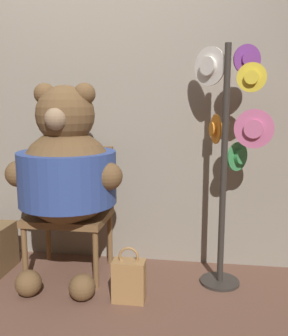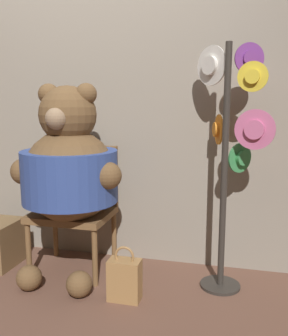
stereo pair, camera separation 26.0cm
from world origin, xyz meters
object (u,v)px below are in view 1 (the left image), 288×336
(hat_display_rack, at_px, (229,144))
(handbag_on_ground, at_px, (129,280))
(teddy_bear, at_px, (67,171))
(chair, at_px, (72,204))

(hat_display_rack, relative_size, handbag_on_ground, 4.50)
(teddy_bear, bearing_deg, chair, 99.47)
(chair, relative_size, handbag_on_ground, 2.57)
(teddy_bear, height_order, handbag_on_ground, teddy_bear)
(handbag_on_ground, bearing_deg, teddy_bear, 152.16)
(hat_display_rack, bearing_deg, handbag_on_ground, -149.26)
(teddy_bear, xyz_separation_m, handbag_on_ground, (0.49, -0.26, -0.66))
(teddy_bear, distance_m, hat_display_rack, 1.15)
(chair, height_order, teddy_bear, teddy_bear)
(chair, xyz_separation_m, teddy_bear, (0.03, -0.16, 0.28))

